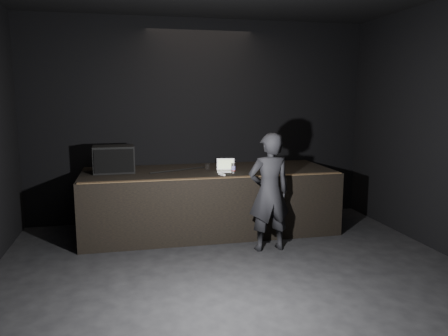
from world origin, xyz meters
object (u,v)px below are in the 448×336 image
stage_monitor (114,159)px  beer_can (233,168)px  stage_riser (209,200)px  laptop (226,168)px  person (269,192)px

stage_monitor → beer_can: size_ratio=4.10×
stage_riser → beer_can: bearing=-49.1°
beer_can → stage_monitor: bearing=164.6°
laptop → beer_can: size_ratio=2.05×
stage_riser → laptop: bearing=-31.1°
stage_monitor → person: bearing=-31.9°
person → laptop: bearing=-69.5°
laptop → person: bearing=-56.7°
stage_riser → laptop: laptop is taller
stage_riser → person: person is taller
laptop → person: person is taller
person → beer_can: bearing=-67.8°
stage_monitor → beer_can: bearing=-17.4°
beer_can → person: person is taller
stage_riser → laptop: 0.63m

